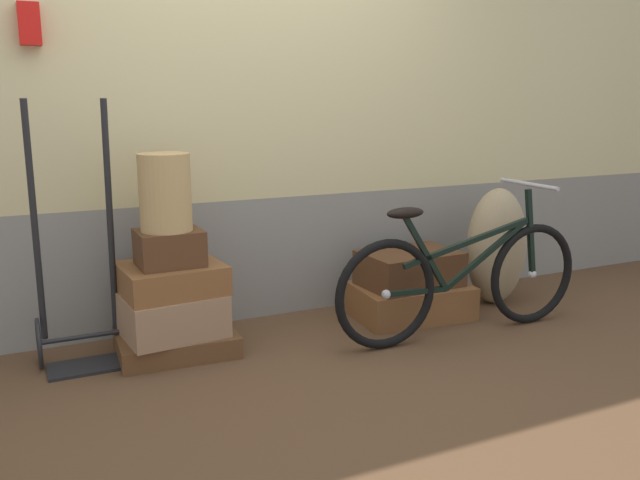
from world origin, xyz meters
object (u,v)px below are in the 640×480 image
at_px(suitcase_0, 176,342).
at_px(suitcase_2, 171,278).
at_px(suitcase_3, 169,248).
at_px(suitcase_4, 411,301).
at_px(wicker_basket, 165,192).
at_px(suitcase_5, 410,268).
at_px(suitcase_1, 172,314).
at_px(burlap_sack, 496,246).
at_px(luggage_trolley, 80,301).
at_px(bicycle, 462,279).

xyz_separation_m(suitcase_0, suitcase_2, (-0.01, 0.00, 0.35)).
height_order(suitcase_3, suitcase_4, suitcase_3).
distance_m(suitcase_2, wicker_basket, 0.45).
bearing_deg(suitcase_5, suitcase_0, 175.61).
height_order(suitcase_1, burlap_sack, burlap_sack).
height_order(suitcase_0, suitcase_5, suitcase_5).
height_order(suitcase_4, luggage_trolley, luggage_trolley).
relative_size(suitcase_0, wicker_basket, 1.55).
bearing_deg(wicker_basket, bicycle, -15.18).
xyz_separation_m(suitcase_2, burlap_sack, (2.10, -0.04, -0.03)).
height_order(luggage_trolley, burlap_sack, luggage_trolley).
bearing_deg(suitcase_0, burlap_sack, 1.75).
xyz_separation_m(suitcase_2, bicycle, (1.53, -0.44, -0.08)).
height_order(suitcase_3, wicker_basket, wicker_basket).
bearing_deg(bicycle, suitcase_4, 101.49).
bearing_deg(wicker_basket, suitcase_3, 28.34).
relative_size(suitcase_5, bicycle, 0.36).
height_order(suitcase_5, luggage_trolley, luggage_trolley).
height_order(suitcase_2, bicycle, bicycle).
distance_m(suitcase_0, bicycle, 1.61).
bearing_deg(suitcase_2, luggage_trolley, 167.79).
height_order(suitcase_0, luggage_trolley, luggage_trolley).
xyz_separation_m(suitcase_4, burlap_sack, (0.65, 0.01, 0.28)).
bearing_deg(suitcase_1, suitcase_5, -6.25).
distance_m(luggage_trolley, bicycle, 2.04).
bearing_deg(suitcase_5, suitcase_4, -21.27).
bearing_deg(burlap_sack, bicycle, -145.15).
height_order(suitcase_0, burlap_sack, burlap_sack).
height_order(suitcase_1, bicycle, bicycle).
height_order(suitcase_1, suitcase_5, suitcase_5).
bearing_deg(bicycle, wicker_basket, 164.82).
xyz_separation_m(suitcase_1, bicycle, (1.54, -0.41, 0.11)).
height_order(suitcase_2, suitcase_5, suitcase_2).
bearing_deg(suitcase_1, bicycle, -20.60).
bearing_deg(luggage_trolley, wicker_basket, -10.69).
bearing_deg(suitcase_0, suitcase_4, 1.05).
xyz_separation_m(suitcase_0, burlap_sack, (2.09, -0.04, 0.32)).
bearing_deg(burlap_sack, suitcase_0, 178.94).
bearing_deg(suitcase_3, suitcase_1, -111.00).
distance_m(suitcase_0, suitcase_4, 1.44).
relative_size(wicker_basket, bicycle, 0.24).
bearing_deg(suitcase_1, wicker_basket, 120.96).
bearing_deg(suitcase_4, suitcase_1, -176.53).
xyz_separation_m(luggage_trolley, bicycle, (1.98, -0.50, 0.00)).
bearing_deg(luggage_trolley, suitcase_1, -11.36).
distance_m(suitcase_2, luggage_trolley, 0.46).
height_order(burlap_sack, bicycle, bicycle).
bearing_deg(suitcase_3, luggage_trolley, 169.32).
relative_size(suitcase_1, luggage_trolley, 0.37).
distance_m(suitcase_0, suitcase_5, 1.45).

